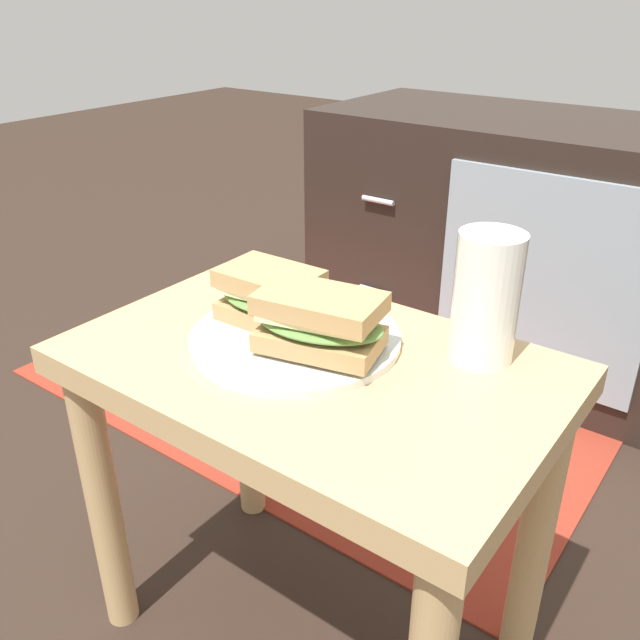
# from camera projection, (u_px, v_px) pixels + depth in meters

# --- Properties ---
(ground_plane) EXTENTS (8.00, 8.00, 0.00)m
(ground_plane) POSITION_uv_depth(u_px,v_px,m) (314.00, 631.00, 0.98)
(ground_plane) COLOR #2D2119
(side_table) EXTENTS (0.56, 0.36, 0.46)m
(side_table) POSITION_uv_depth(u_px,v_px,m) (312.00, 421.00, 0.81)
(side_table) COLOR tan
(side_table) RESTS_ON ground
(tv_cabinet) EXTENTS (0.96, 0.46, 0.58)m
(tv_cabinet) POSITION_uv_depth(u_px,v_px,m) (524.00, 245.00, 1.58)
(tv_cabinet) COLOR black
(tv_cabinet) RESTS_ON ground
(area_rug) EXTENTS (1.26, 0.69, 0.01)m
(area_rug) POSITION_uv_depth(u_px,v_px,m) (307.00, 393.00, 1.54)
(area_rug) COLOR maroon
(area_rug) RESTS_ON ground
(plate) EXTENTS (0.25, 0.25, 0.01)m
(plate) POSITION_uv_depth(u_px,v_px,m) (295.00, 338.00, 0.80)
(plate) COLOR silver
(plate) RESTS_ON side_table
(sandwich_front) EXTENTS (0.13, 0.09, 0.07)m
(sandwich_front) POSITION_uv_depth(u_px,v_px,m) (270.00, 295.00, 0.82)
(sandwich_front) COLOR tan
(sandwich_front) RESTS_ON plate
(sandwich_back) EXTENTS (0.16, 0.12, 0.07)m
(sandwich_back) POSITION_uv_depth(u_px,v_px,m) (322.00, 320.00, 0.75)
(sandwich_back) COLOR tan
(sandwich_back) RESTS_ON plate
(beer_glass) EXTENTS (0.07, 0.07, 0.15)m
(beer_glass) POSITION_uv_depth(u_px,v_px,m) (486.00, 299.00, 0.74)
(beer_glass) COLOR silver
(beer_glass) RESTS_ON side_table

